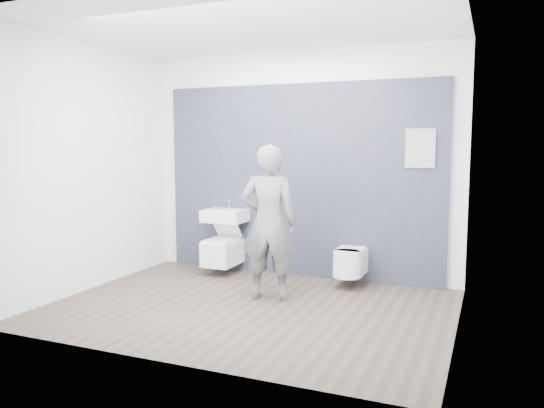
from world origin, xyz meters
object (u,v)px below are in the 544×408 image
at_px(toilet_rounded, 349,262).
at_px(toilet_square, 223,251).
at_px(visitor, 269,223).
at_px(washbasin, 225,215).

bearing_deg(toilet_rounded, toilet_square, 179.58).
bearing_deg(toilet_square, visitor, -39.33).
xyz_separation_m(washbasin, visitor, (0.99, -0.88, 0.08)).
relative_size(washbasin, visitor, 0.32).
bearing_deg(toilet_rounded, washbasin, 177.23).
height_order(toilet_square, toilet_rounded, toilet_square).
bearing_deg(visitor, toilet_square, -51.88).
distance_m(toilet_rounded, visitor, 1.18).
distance_m(toilet_square, toilet_rounded, 1.67).
bearing_deg(washbasin, visitor, -41.63).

